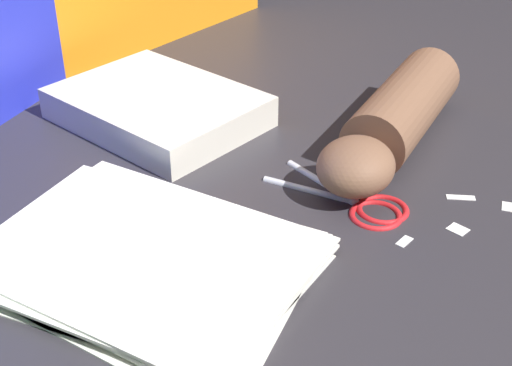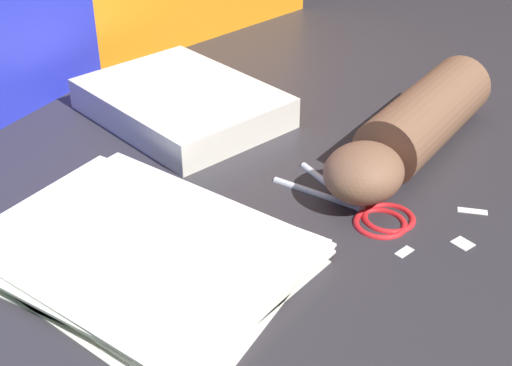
# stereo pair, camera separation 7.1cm
# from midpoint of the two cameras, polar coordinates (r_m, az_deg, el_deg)

# --- Properties ---
(ground_plane) EXTENTS (6.00, 6.00, 0.00)m
(ground_plane) POSITION_cam_midpoint_polar(r_m,az_deg,el_deg) (0.75, -3.78, -3.87)
(ground_plane) COLOR #2D2B30
(paper_stack) EXTENTS (0.26, 0.33, 0.02)m
(paper_stack) POSITION_cam_midpoint_polar(r_m,az_deg,el_deg) (0.71, -11.79, -6.01)
(paper_stack) COLOR white
(paper_stack) RESTS_ON ground_plane
(book_closed) EXTENTS (0.25, 0.30, 0.04)m
(book_closed) POSITION_cam_midpoint_polar(r_m,az_deg,el_deg) (0.97, -9.98, 5.92)
(book_closed) COLOR silver
(book_closed) RESTS_ON ground_plane
(scissors) EXTENTS (0.10, 0.18, 0.01)m
(scissors) POSITION_cam_midpoint_polar(r_m,az_deg,el_deg) (0.79, 5.84, -1.59)
(scissors) COLOR silver
(scissors) RESTS_ON ground_plane
(hand_forearm) EXTENTS (0.34, 0.09, 0.08)m
(hand_forearm) POSITION_cam_midpoint_polar(r_m,az_deg,el_deg) (0.89, 8.69, 4.91)
(hand_forearm) COLOR brown
(hand_forearm) RESTS_ON ground_plane
(paper_scrap_near) EXTENTS (0.02, 0.03, 0.00)m
(paper_scrap_near) POSITION_cam_midpoint_polar(r_m,az_deg,el_deg) (0.82, 13.72, -1.19)
(paper_scrap_near) COLOR white
(paper_scrap_near) RESTS_ON ground_plane
(paper_scrap_mid) EXTENTS (0.02, 0.02, 0.00)m
(paper_scrap_mid) POSITION_cam_midpoint_polar(r_m,az_deg,el_deg) (0.82, 17.39, -1.92)
(paper_scrap_mid) COLOR white
(paper_scrap_mid) RESTS_ON ground_plane
(paper_scrap_far) EXTENTS (0.02, 0.02, 0.00)m
(paper_scrap_far) POSITION_cam_midpoint_polar(r_m,az_deg,el_deg) (0.77, 13.34, -3.69)
(paper_scrap_far) COLOR white
(paper_scrap_far) RESTS_ON ground_plane
(paper_scrap_side) EXTENTS (0.02, 0.01, 0.00)m
(paper_scrap_side) POSITION_cam_midpoint_polar(r_m,az_deg,el_deg) (0.74, 9.11, -4.71)
(paper_scrap_side) COLOR white
(paper_scrap_side) RESTS_ON ground_plane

